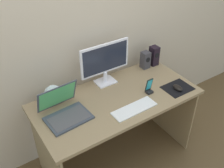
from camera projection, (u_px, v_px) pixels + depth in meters
name	position (u px, v px, depth m)	size (l,w,h in m)	color
ground_plane	(116.00, 156.00, 2.66)	(8.00, 8.00, 0.00)	brown
wall_back	(88.00, 24.00, 2.24)	(6.00, 0.04, 2.50)	#BFB19C
desk	(116.00, 112.00, 2.33)	(1.40, 0.68, 0.74)	#8A7453
monitor	(105.00, 61.00, 2.30)	(0.48, 0.14, 0.39)	white
speaker_right	(154.00, 56.00, 2.63)	(0.08, 0.09, 0.20)	black
speaker_near_monitor	(145.00, 60.00, 2.59)	(0.08, 0.08, 0.17)	#38373E
laptop	(65.00, 111.00, 2.03)	(0.35, 0.33, 0.23)	#383F4C
fishbowl	(54.00, 95.00, 2.15)	(0.16, 0.16, 0.16)	silver
keyboard_external	(134.00, 109.00, 2.11)	(0.38, 0.13, 0.01)	white
mousepad	(177.00, 88.00, 2.35)	(0.25, 0.20, 0.00)	black
mouse	(178.00, 88.00, 2.32)	(0.06, 0.10, 0.04)	black
phone_in_dock	(149.00, 88.00, 2.27)	(0.06, 0.05, 0.14)	black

